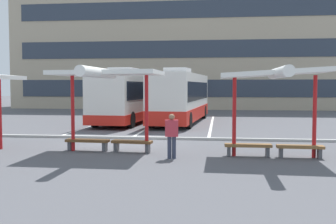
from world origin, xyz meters
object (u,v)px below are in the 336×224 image
bench_1 (87,142)px  waiting_passenger_0 (172,133)px  coach_bus_0 (130,97)px  bench_2 (132,144)px  bench_4 (300,149)px  bench_3 (248,147)px  coach_bus_1 (181,98)px  waiting_shelter_1 (107,75)px  waiting_shelter_2 (276,75)px

bench_1 → waiting_passenger_0: (3.48, -1.33, 0.56)m
coach_bus_0 → waiting_passenger_0: coach_bus_0 is taller
waiting_passenger_0 → coach_bus_0: bearing=108.2°
waiting_passenger_0 → bench_2: bearing=144.3°
bench_4 → coach_bus_0: bearing=124.6°
bench_3 → waiting_passenger_0: waiting_passenger_0 is taller
coach_bus_0 → bench_1: (1.04, -12.41, -1.42)m
coach_bus_0 → coach_bus_1: bearing=7.2°
waiting_shelter_1 → bench_4: bearing=-2.6°
coach_bus_1 → bench_3: coach_bus_1 is taller
waiting_passenger_0 → waiting_shelter_1: bearing=158.8°
coach_bus_0 → bench_4: 15.92m
waiting_passenger_0 → bench_4: bearing=8.7°
waiting_passenger_0 → coach_bus_1: bearing=94.0°
coach_bus_0 → waiting_shelter_1: coach_bus_0 is taller
waiting_shelter_1 → bench_2: waiting_shelter_1 is taller
bench_4 → bench_2: bearing=175.1°
waiting_shelter_1 → bench_2: (0.90, 0.21, -2.62)m
bench_1 → bench_2: same height
waiting_shelter_1 → waiting_shelter_2: bearing=-4.0°
coach_bus_1 → bench_1: (-2.50, -12.86, -1.38)m
coach_bus_0 → bench_3: coach_bus_0 is taller
coach_bus_1 → waiting_shelter_1: size_ratio=2.32×
waiting_shelter_2 → bench_1: bearing=173.9°
waiting_shelter_1 → waiting_passenger_0: waiting_shelter_1 is taller
waiting_shelter_1 → coach_bus_1: bearing=83.1°
waiting_passenger_0 → bench_1: bearing=159.1°
bench_4 → bench_3: bearing=176.4°
coach_bus_0 → waiting_passenger_0: size_ratio=6.75×
waiting_shelter_2 → bench_3: 2.74m
bench_3 → waiting_passenger_0: (-2.68, -0.80, 0.56)m
coach_bus_0 → waiting_shelter_2: size_ratio=2.41×
bench_1 → bench_4: same height
bench_1 → bench_4: 7.98m
bench_1 → coach_bus_0: bearing=94.8°
waiting_shelter_1 → bench_1: size_ratio=2.81×
bench_4 → bench_1: bearing=175.4°
coach_bus_0 → bench_2: coach_bus_0 is taller
waiting_shelter_1 → coach_bus_0: bearing=98.7°
waiting_shelter_1 → waiting_passenger_0: bearing=-21.2°
coach_bus_1 → waiting_shelter_2: size_ratio=2.59×
coach_bus_0 → bench_1: 12.53m
waiting_shelter_1 → bench_1: bearing=160.0°
bench_2 → coach_bus_0: bearing=102.8°
bench_2 → bench_4: size_ratio=0.98×
coach_bus_0 → coach_bus_1: coach_bus_0 is taller
waiting_shelter_2 → waiting_passenger_0: bearing=-171.0°
bench_2 → bench_3: same height
waiting_shelter_1 → bench_3: 5.88m
bench_2 → bench_4: 6.18m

